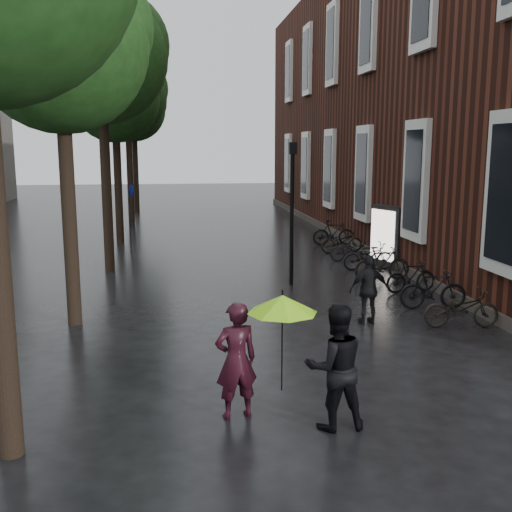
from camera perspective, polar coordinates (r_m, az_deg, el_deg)
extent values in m
plane|color=black|center=(8.00, 6.68, -19.75)|extent=(120.00, 120.00, 0.00)
cube|color=#38160F|center=(29.00, 17.72, 13.84)|extent=(10.00, 33.00, 12.00)
cube|color=silver|center=(14.22, 22.91, 5.50)|extent=(0.25, 1.60, 3.60)
cube|color=black|center=(14.17, 22.56, 5.51)|extent=(0.10, 1.20, 3.00)
cube|color=silver|center=(18.68, 15.06, 6.93)|extent=(0.25, 1.60, 3.60)
cube|color=black|center=(18.64, 14.77, 6.94)|extent=(0.10, 1.20, 3.00)
cube|color=silver|center=(23.36, 10.27, 7.74)|extent=(0.25, 1.60, 3.60)
cube|color=black|center=(23.33, 10.03, 7.74)|extent=(0.10, 1.20, 3.00)
cube|color=silver|center=(23.77, 10.72, 21.10)|extent=(0.25, 1.60, 3.60)
cube|color=black|center=(23.74, 10.48, 21.12)|extent=(0.10, 1.20, 3.00)
cube|color=silver|center=(28.15, 7.08, 8.24)|extent=(0.25, 1.60, 3.60)
cube|color=black|center=(28.13, 6.88, 8.25)|extent=(0.10, 1.20, 3.00)
cube|color=silver|center=(28.49, 7.34, 19.36)|extent=(0.25, 1.60, 3.60)
cube|color=black|center=(28.47, 7.13, 19.38)|extent=(0.10, 1.20, 3.00)
cube|color=silver|center=(33.01, 4.82, 8.59)|extent=(0.25, 1.60, 3.60)
cube|color=black|center=(32.99, 4.65, 8.59)|extent=(0.10, 1.20, 3.00)
cube|color=silver|center=(33.30, 4.97, 18.09)|extent=(0.25, 1.60, 3.60)
cube|color=black|center=(33.27, 4.79, 18.10)|extent=(0.10, 1.20, 3.00)
cube|color=silver|center=(37.90, 3.13, 8.83)|extent=(0.25, 1.60, 3.60)
cube|color=black|center=(37.88, 2.98, 8.83)|extent=(0.10, 1.20, 3.00)
cube|color=silver|center=(38.15, 3.22, 17.12)|extent=(0.25, 1.60, 3.60)
cube|color=black|center=(38.13, 3.07, 17.12)|extent=(0.10, 1.20, 3.00)
cube|color=#3F3833|center=(27.48, 7.79, 2.21)|extent=(0.40, 33.00, 0.30)
cylinder|color=black|center=(13.98, -17.31, 2.71)|extent=(0.32, 0.32, 4.51)
cylinder|color=black|center=(19.85, -14.03, 5.64)|extent=(0.32, 0.32, 4.95)
cylinder|color=black|center=(25.84, -12.97, 6.10)|extent=(0.32, 0.32, 4.40)
cylinder|color=black|center=(31.79, -11.89, 7.24)|extent=(0.32, 0.32, 4.79)
cylinder|color=black|center=(37.78, -11.36, 7.55)|extent=(0.32, 0.32, 4.57)
imported|color=black|center=(8.99, -1.91, -9.89)|extent=(0.73, 0.56, 1.78)
imported|color=black|center=(8.74, 7.56, -10.42)|extent=(0.92, 0.73, 1.84)
cylinder|color=black|center=(8.71, 2.49, -8.71)|extent=(0.02, 0.02, 1.30)
cone|color=#9FFF1A|center=(8.52, 2.53, -4.58)|extent=(1.02, 1.02, 0.26)
cylinder|color=black|center=(8.48, 2.54, -3.47)|extent=(0.02, 0.02, 0.08)
imported|color=black|center=(13.89, 10.71, -3.15)|extent=(0.96, 0.46, 1.60)
imported|color=black|center=(14.20, 18.96, -4.74)|extent=(1.74, 0.77, 0.89)
imported|color=black|center=(15.57, 16.50, -3.06)|extent=(1.72, 0.66, 1.01)
imported|color=black|center=(17.17, 14.55, -1.90)|extent=(1.56, 0.64, 0.91)
imported|color=black|center=(18.49, 11.93, -0.71)|extent=(1.76, 0.56, 1.05)
imported|color=black|center=(20.05, 10.65, -0.02)|extent=(1.76, 0.71, 0.91)
imported|color=black|center=(21.38, 9.16, 0.56)|extent=(1.66, 0.90, 0.83)
imported|color=black|center=(23.13, 8.15, 1.39)|extent=(1.73, 0.78, 0.88)
imported|color=black|center=(24.80, 7.41, 2.21)|extent=(1.77, 0.65, 1.04)
cube|color=black|center=(20.59, 12.38, 1.83)|extent=(0.28, 1.37, 2.07)
cube|color=silver|center=(20.53, 11.99, 1.96)|extent=(0.04, 1.15, 1.69)
cylinder|color=black|center=(17.33, 3.43, 3.49)|extent=(0.12, 0.12, 3.87)
cube|color=black|center=(17.21, 3.51, 10.21)|extent=(0.21, 0.21, 0.34)
sphere|color=#FFE5B2|center=(17.21, 3.51, 10.21)|extent=(0.17, 0.17, 0.17)
cylinder|color=#262628|center=(23.95, -11.93, 3.34)|extent=(0.06, 0.06, 2.34)
cylinder|color=#0D158F|center=(23.83, -11.81, 6.14)|extent=(0.03, 0.47, 0.47)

